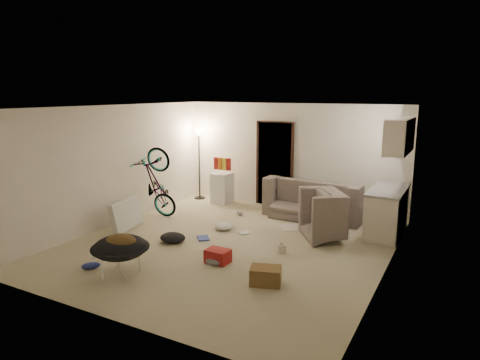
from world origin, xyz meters
The scene contains 37 objects.
floor centered at (0.00, 0.00, -0.01)m, with size 5.50×6.00×0.02m, color #BBB390.
ceiling centered at (0.00, 0.00, 2.51)m, with size 5.50×6.00×0.02m, color white.
wall_back centered at (0.00, 3.01, 1.25)m, with size 5.50×0.02×2.50m, color white.
wall_front centered at (0.00, -3.01, 1.25)m, with size 5.50×0.02×2.50m, color white.
wall_left centered at (-2.76, 0.00, 1.25)m, with size 0.02×6.00×2.50m, color white.
wall_right centered at (2.76, 0.00, 1.25)m, with size 0.02×6.00×2.50m, color white.
doorway centered at (-0.40, 2.97, 1.02)m, with size 0.85×0.10×2.04m, color black.
door_trim centered at (-0.40, 2.94, 1.02)m, with size 0.97×0.04×2.10m, color black.
floor_lamp centered at (-2.40, 2.65, 1.31)m, with size 0.28×0.28×1.81m.
kitchen_counter centered at (2.43, 2.00, 0.44)m, with size 0.60×1.50×0.88m, color silver.
counter_top centered at (2.43, 2.00, 0.90)m, with size 0.64×1.54×0.04m, color gray.
kitchen_uppers centered at (2.56, 2.00, 1.95)m, with size 0.38×1.40×0.65m, color silver.
sofa centered at (0.81, 2.45, 0.32)m, with size 2.20×0.86×0.64m, color #323932.
armchair centered at (1.67, 1.35, 0.34)m, with size 1.05×0.92×0.68m, color #323932.
bicycle centered at (-2.30, 0.78, 0.43)m, with size 0.57×1.63×0.85m, color black.
book_asset centered at (-1.68, -1.72, 0.01)m, with size 0.17×0.23×0.02m, color #A01A18.
mini_fridge centered at (-1.66, 2.55, 0.38)m, with size 0.45×0.45×0.76m, color white.
snack_box_0 centered at (-1.83, 2.55, 1.00)m, with size 0.10×0.07×0.30m, color #A01A18.
snack_box_1 centered at (-1.71, 2.55, 1.00)m, with size 0.10×0.07×0.30m, color #B45F16.
snack_box_2 centered at (-1.59, 2.55, 1.00)m, with size 0.10×0.07×0.30m, color gold.
snack_box_3 centered at (-1.47, 2.55, 1.00)m, with size 0.10×0.07×0.30m, color #A01A18.
saucer_chair centered at (-0.78, -1.96, 0.37)m, with size 0.88×0.88×0.62m.
hoodie centered at (-0.73, -1.99, 0.56)m, with size 0.48×0.40×0.22m, color #4D371A.
sofa_drape centered at (-0.14, 2.45, 0.54)m, with size 0.56×0.46×0.28m, color black.
tv_box centered at (-2.30, -0.20, 0.31)m, with size 0.11×0.93×0.61m, color silver.
drink_case_a centered at (1.29, -1.19, 0.13)m, with size 0.45×0.32×0.25m, color brown.
drink_case_b centered at (0.25, -0.83, 0.11)m, with size 0.38×0.28×0.22m, color #A01A18.
juicer centered at (1.01, 0.07, 0.08)m, with size 0.14×0.14×0.21m.
newspaper centered at (0.60, 1.47, 0.00)m, with size 0.40×0.53×0.01m, color #B7B2A9.
book_blue centered at (-0.59, 0.03, 0.01)m, with size 0.21×0.29×0.03m, color #2B3C9D.
book_white centered at (-0.05, 0.70, 0.01)m, with size 0.18×0.23×0.02m, color silver.
shoe_0 centered at (0.78, 1.88, 0.05)m, with size 0.26×0.11×0.10m, color #2B3C9D.
shoe_1 centered at (-0.73, 1.76, 0.05)m, with size 0.28×0.11×0.10m, color slate.
shoe_2 centered at (-1.39, -2.01, 0.05)m, with size 0.29×0.12×0.11m, color #2B3C9D.
shoe_3 centered at (0.23, -0.97, 0.05)m, with size 0.28×0.11×0.10m, color slate.
clothes_lump_a centered at (-1.01, -0.38, 0.08)m, with size 0.51×0.43×0.16m, color black.
clothes_lump_c centered at (-0.54, 0.71, 0.07)m, with size 0.43×0.37×0.13m, color silver.
Camera 1 is at (3.71, -6.50, 2.76)m, focal length 32.00 mm.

